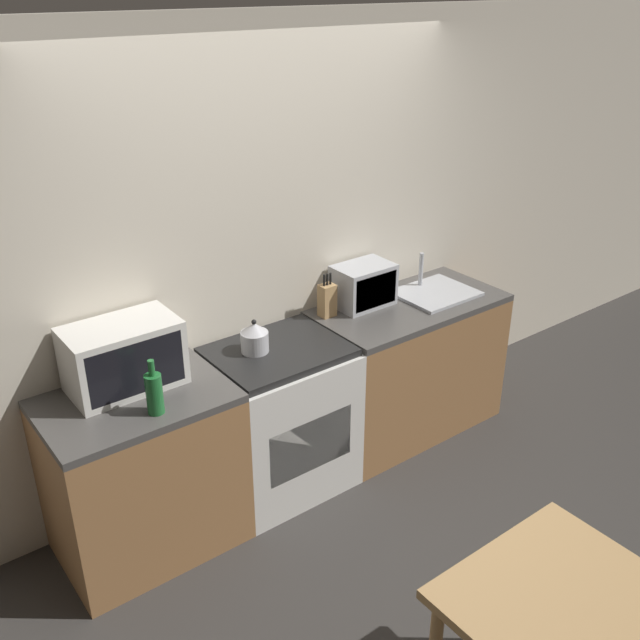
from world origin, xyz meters
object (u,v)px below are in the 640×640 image
at_px(dining_table, 557,618).
at_px(kettle, 255,338).
at_px(stove_range, 280,418).
at_px(microwave, 123,356).
at_px(bottle, 154,393).
at_px(toaster_oven, 363,285).

bearing_deg(dining_table, kettle, 90.85).
height_order(stove_range, microwave, microwave).
bearing_deg(bottle, toaster_oven, 12.41).
height_order(stove_range, dining_table, stove_range).
distance_m(kettle, toaster_oven, 0.87).
bearing_deg(toaster_oven, kettle, -172.55).
relative_size(kettle, bottle, 0.69).
bearing_deg(stove_range, dining_table, -92.50).
bearing_deg(toaster_oven, stove_range, -167.64).
height_order(toaster_oven, dining_table, toaster_oven).
relative_size(stove_range, microwave, 1.65).
relative_size(bottle, toaster_oven, 0.77).
bearing_deg(stove_range, kettle, 155.50).
xyz_separation_m(microwave, bottle, (0.01, -0.30, -0.06)).
height_order(stove_range, toaster_oven, toaster_oven).
bearing_deg(bottle, stove_range, 12.47).
distance_m(bottle, toaster_oven, 1.59).
height_order(kettle, microwave, microwave).
relative_size(stove_range, kettle, 4.71).
bearing_deg(stove_range, microwave, 171.20).
distance_m(kettle, bottle, 0.73).
xyz_separation_m(stove_range, kettle, (-0.11, 0.05, 0.54)).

